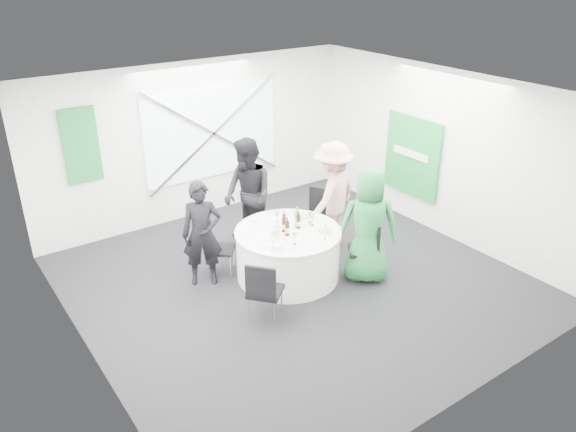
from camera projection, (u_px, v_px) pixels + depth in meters
floor at (296, 282)px, 8.32m from camera, size 6.00×6.00×0.00m
ceiling at (297, 94)px, 7.13m from camera, size 6.00×6.00×0.00m
wall_back at (197, 141)px, 9.94m from camera, size 6.00×0.00×6.00m
wall_front at (476, 292)px, 5.51m from camera, size 6.00×0.00×6.00m
wall_left at (76, 257)px, 6.15m from camera, size 0.00×6.00×6.00m
wall_right at (442, 154)px, 9.29m from camera, size 0.00×6.00×6.00m
window_panel at (212, 133)px, 10.02m from camera, size 2.60×0.03×1.60m
window_brace_a at (213, 133)px, 9.99m from camera, size 2.63×0.05×1.84m
window_brace_b at (213, 133)px, 9.99m from camera, size 2.63×0.05×1.84m
green_banner at (81, 146)px, 8.72m from camera, size 0.55×0.04×1.20m
green_sign at (412, 156)px, 9.79m from camera, size 0.05×1.20×1.40m
banquet_table at (288, 254)px, 8.31m from camera, size 1.56×1.56×0.76m
chair_back at (255, 218)px, 9.19m from camera, size 0.42×0.43×0.82m
chair_back_left at (216, 245)px, 8.34m from camera, size 0.54×0.54×0.84m
chair_back_right at (318, 213)px, 9.21m from camera, size 0.59×0.58×0.94m
chair_front_right at (369, 245)px, 8.23m from camera, size 0.58×0.58×0.91m
chair_front_left at (263, 289)px, 7.15m from camera, size 0.59×0.59×0.92m
person_man_back_left at (202, 234)px, 7.99m from camera, size 0.69×0.60×1.58m
person_man_back at (248, 195)px, 8.92m from camera, size 0.51×0.91×1.84m
person_woman_pink at (332, 195)px, 9.01m from camera, size 1.26×0.89×1.77m
person_woman_green at (368, 225)px, 8.05m from camera, size 1.02×0.96×1.75m
plate_back at (273, 217)px, 8.55m from camera, size 0.28×0.28×0.01m
plate_back_left at (247, 234)px, 8.05m from camera, size 0.27×0.27×0.01m
plate_back_right at (304, 217)px, 8.54m from camera, size 0.28×0.28×0.04m
plate_front_right at (324, 231)px, 8.09m from camera, size 0.26×0.26×0.04m
plate_front_left at (277, 247)px, 7.70m from camera, size 0.26×0.26×0.01m
napkin at (277, 246)px, 7.65m from camera, size 0.22×0.21×0.05m
beer_bottle_a at (284, 225)px, 8.08m from camera, size 0.06×0.06×0.27m
beer_bottle_b at (284, 221)px, 8.24m from camera, size 0.06×0.06×0.25m
beer_bottle_c at (298, 222)px, 8.18m from camera, size 0.06×0.06×0.26m
beer_bottle_d at (287, 229)px, 7.97m from camera, size 0.06×0.06×0.28m
green_water_bottle at (297, 219)px, 8.23m from camera, size 0.08×0.08×0.31m
clear_water_bottle at (276, 231)px, 7.91m from camera, size 0.08×0.08×0.28m
wine_glass_a at (312, 218)px, 8.26m from camera, size 0.07×0.07×0.17m
wine_glass_b at (277, 215)px, 8.35m from camera, size 0.07×0.07×0.17m
wine_glass_c at (295, 236)px, 7.73m from camera, size 0.07×0.07×0.17m
wine_glass_d at (310, 215)px, 8.34m from camera, size 0.07×0.07×0.17m
wine_glass_e at (273, 234)px, 7.77m from camera, size 0.07×0.07×0.17m
fork_a at (269, 248)px, 7.68m from camera, size 0.12×0.12×0.01m
knife_a at (293, 250)px, 7.62m from camera, size 0.11×0.12×0.01m
fork_b at (312, 218)px, 8.55m from camera, size 0.09×0.13×0.01m
knife_b at (290, 214)px, 8.66m from camera, size 0.10×0.13×0.01m
fork_c at (275, 215)px, 8.63m from camera, size 0.15×0.02×0.01m
knife_c at (256, 222)px, 8.42m from camera, size 0.15×0.03×0.01m
fork_d at (325, 238)px, 7.93m from camera, size 0.11×0.12×0.01m
knife_d at (325, 226)px, 8.29m from camera, size 0.10×0.13×0.01m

